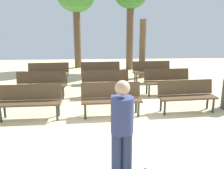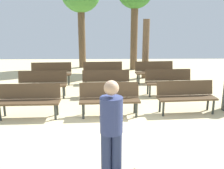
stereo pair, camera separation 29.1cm
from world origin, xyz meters
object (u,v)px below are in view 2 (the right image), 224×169
Objects in this scene: bench_r0_c1 at (109,97)px; tree_1 at (146,49)px; bench_r1_c0 at (42,82)px; bench_r2_c1 at (103,71)px; bench_r2_c0 at (51,72)px; bench_r1_c2 at (169,80)px; visitor_with_backpack at (111,126)px; bench_r2_c2 at (155,71)px; bench_r0_c0 at (29,99)px; bench_r0_c2 at (186,95)px; bench_r1_c1 at (106,82)px.

tree_1 reaches higher than bench_r0_c1.
bench_r1_c0 is 2.75m from bench_r2_c1.
bench_r0_c1 is at bearing -59.99° from bench_r2_c0.
tree_1 is at bearing 33.20° from bench_r1_c0.
bench_r1_c0 and bench_r1_c2 have the same top height.
bench_r2_c2 is at bearing -106.44° from visitor_with_backpack.
bench_r2_c1 is at bearing -151.84° from tree_1.
visitor_with_backpack is at bearing -73.64° from bench_r2_c0.
bench_r0_c0 is 4.24m from bench_r0_c2.
bench_r0_c2 is at bearing -23.18° from bench_r1_c0.
bench_r2_c0 is at bearing 156.94° from bench_r1_c2.
bench_r2_c1 is at bearing 140.18° from bench_r1_c2.
bench_r0_c2 is 4.16m from bench_r2_c1.
bench_r2_c1 is 2.14m from bench_r2_c2.
visitor_with_backpack is at bearing -67.96° from bench_r1_c0.
bench_r1_c2 and bench_r2_c1 have the same top height.
bench_r2_c0 is at bearing -164.01° from tree_1.
bench_r0_c0 is 0.99× the size of bench_r2_c2.
bench_r2_c1 is (-0.23, 3.60, 0.00)m from bench_r0_c1.
bench_r0_c1 is at bearing -140.53° from bench_r1_c2.
bench_r0_c2 is at bearing 1.89° from bench_r0_c1.
bench_r0_c0 is 3.52m from visitor_with_backpack.
bench_r0_c0 is at bearing -128.65° from tree_1.
bench_r1_c0 is at bearing 179.42° from bench_r1_c2.
bench_r0_c2 is at bearing -40.31° from bench_r2_c0.
bench_r2_c0 is at bearing -70.21° from visitor_with_backpack.
bench_r1_c0 and bench_r2_c0 have the same top height.
visitor_with_backpack reaches higher than bench_r0_c1.
bench_r1_c1 is at bearing 139.41° from bench_r0_c2.
bench_r1_c2 is at bearing -81.44° from tree_1.
bench_r0_c0 is 2.11m from bench_r0_c1.
bench_r0_c2 is at bearing 1.77° from bench_r0_c0.
bench_r0_c0 is at bearing 179.09° from bench_r0_c2.
visitor_with_backpack is at bearing -92.84° from bench_r0_c1.
bench_r2_c1 is 2.28m from tree_1.
bench_r1_c2 is at bearing -113.50° from visitor_with_backpack.
bench_r1_c1 is at bearing -121.82° from tree_1.
bench_r0_c1 is at bearing -179.81° from bench_r0_c2.
bench_r1_c0 is at bearing -179.78° from bench_r1_c1.
tree_1 reaches higher than bench_r0_c0.
tree_1 is 1.57× the size of visitor_with_backpack.
bench_r0_c1 and bench_r1_c1 have the same top height.
tree_1 reaches higher than bench_r1_c1.
visitor_with_backpack reaches higher than bench_r1_c1.
bench_r2_c2 is (2.01, 1.89, 0.00)m from bench_r1_c1.
bench_r1_c1 is 1.82m from bench_r2_c1.
bench_r0_c2 is at bearing -38.22° from bench_r1_c1.
bench_r1_c1 is 0.99× the size of bench_r2_c0.
bench_r2_c2 is at bearing 21.83° from bench_r1_c0.
bench_r2_c2 is at bearing 88.93° from bench_r0_c2.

